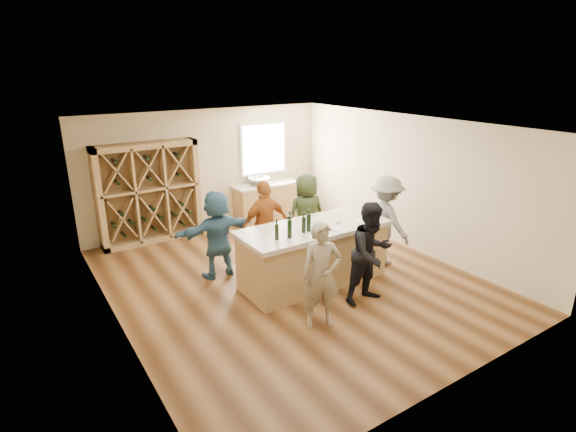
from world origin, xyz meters
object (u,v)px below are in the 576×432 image
wine_bottle_d (304,225)px  person_server (386,220)px  person_near_right (371,253)px  wine_bottle_b (290,229)px  person_far_mid (265,224)px  person_near_left (321,275)px  tasting_counter_base (313,256)px  wine_bottle_a (277,232)px  person_far_right (306,215)px  sink (259,181)px  person_far_left (217,234)px  wine_bottle_c (290,225)px  wine_rack (149,193)px  wine_bottle_e (309,223)px

wine_bottle_d → person_server: bearing=3.1°
person_near_right → person_server: 1.65m
wine_bottle_b → person_far_mid: person_far_mid is taller
person_near_right → person_far_mid: bearing=107.3°
wine_bottle_b → person_near_left: bearing=-93.9°
person_far_mid → tasting_counter_base: bearing=105.2°
wine_bottle_a → person_far_right: bearing=41.1°
sink → person_server: size_ratio=0.31×
sink → person_far_mid: bearing=-117.2°
wine_bottle_b → person_far_left: size_ratio=0.19×
wine_bottle_c → person_far_right: 1.78m
wine_bottle_b → wine_rack: bearing=106.4°
wine_rack → sink: size_ratio=4.06×
sink → wine_rack: bearing=178.5°
sink → wine_bottle_a: 4.13m
tasting_counter_base → person_server: (1.69, -0.06, 0.38)m
wine_bottle_e → wine_bottle_d: bearing=-172.5°
wine_bottle_d → person_server: (2.03, 0.11, -0.34)m
wine_bottle_c → person_far_mid: person_far_mid is taller
person_near_right → person_near_left: bearing=-174.8°
wine_bottle_d → person_far_left: size_ratio=0.16×
person_server → wine_bottle_c: bearing=91.8°
wine_rack → wine_bottle_e: bearing=-67.3°
wine_rack → wine_bottle_d: bearing=-68.8°
person_server → person_far_right: (-1.05, 1.20, -0.03)m
wine_bottle_c → wine_bottle_d: wine_bottle_c is taller
wine_bottle_d → wine_bottle_e: wine_bottle_e is taller
person_far_mid → person_near_right: bearing=105.8°
wine_bottle_e → person_far_left: size_ratio=0.18×
person_far_right → wine_bottle_e: bearing=61.6°
wine_bottle_b → wine_bottle_e: 0.45m
wine_bottle_a → person_far_left: bearing=107.4°
person_near_right → person_far_right: size_ratio=1.01×
person_near_right → person_far_left: 2.81m
wine_bottle_e → person_near_left: size_ratio=0.18×
wine_bottle_a → wine_bottle_e: wine_bottle_e is taller
person_server → person_far_left: bearing=68.5°
wine_bottle_b → person_near_left: 1.04m
sink → person_far_right: 2.40m
wine_bottle_b → tasting_counter_base: bearing=19.9°
sink → person_near_right: bearing=-96.5°
person_near_left → person_server: (2.42, 1.13, 0.06)m
wine_bottle_a → person_server: bearing=2.9°
person_server → person_far_left: (-3.00, 1.24, -0.06)m
wine_rack → person_far_left: 2.48m
person_far_left → person_far_right: bearing=178.4°
wine_bottle_a → person_far_mid: bearing=67.5°
tasting_counter_base → wine_bottle_a: bearing=-167.7°
person_near_left → wine_bottle_c: bearing=105.2°
wine_bottle_b → person_far_right: person_far_right is taller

